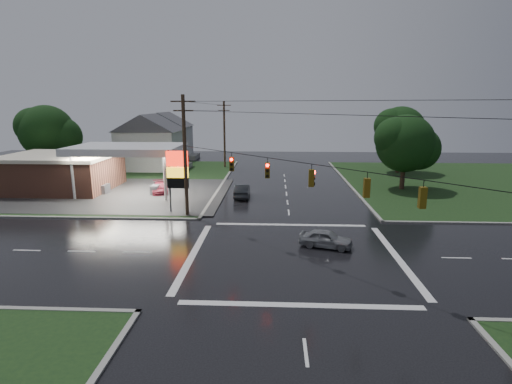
{
  "coord_description": "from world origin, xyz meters",
  "views": [
    {
      "loc": [
        -1.39,
        -26.02,
        10.27
      ],
      "look_at": [
        -2.93,
        6.42,
        3.0
      ],
      "focal_mm": 28.0,
      "sensor_mm": 36.0,
      "label": 1
    }
  ],
  "objects_px": {
    "pylon_sign": "(178,171)",
    "tree_nw_behind": "(48,132)",
    "utility_pole_n": "(224,134)",
    "car_north": "(242,191)",
    "car_crossing": "(326,239)",
    "house_near": "(150,141)",
    "tree_ne_near": "(406,144)",
    "tree_ne_far": "(401,131)",
    "gas_station": "(70,169)",
    "car_pump": "(160,188)",
    "house_far": "(165,135)",
    "utility_pole_nw": "(185,154)"
  },
  "relations": [
    {
      "from": "house_far",
      "to": "tree_nw_behind",
      "type": "xyz_separation_m",
      "value": [
        -11.89,
        -18.01,
        1.77
      ]
    },
    {
      "from": "tree_ne_near",
      "to": "utility_pole_n",
      "type": "bearing_deg",
      "value": 145.9
    },
    {
      "from": "car_north",
      "to": "tree_ne_near",
      "type": "bearing_deg",
      "value": -166.17
    },
    {
      "from": "gas_station",
      "to": "utility_pole_n",
      "type": "bearing_deg",
      "value": 48.53
    },
    {
      "from": "pylon_sign",
      "to": "utility_pole_n",
      "type": "distance_m",
      "value": 27.56
    },
    {
      "from": "house_far",
      "to": "tree_ne_far",
      "type": "distance_m",
      "value": 41.57
    },
    {
      "from": "house_near",
      "to": "tree_ne_far",
      "type": "height_order",
      "value": "tree_ne_far"
    },
    {
      "from": "pylon_sign",
      "to": "house_near",
      "type": "bearing_deg",
      "value": 112.28
    },
    {
      "from": "pylon_sign",
      "to": "utility_pole_nw",
      "type": "xyz_separation_m",
      "value": [
        1.0,
        -1.0,
        1.71
      ]
    },
    {
      "from": "tree_nw_behind",
      "to": "tree_ne_near",
      "type": "distance_m",
      "value": 48.65
    },
    {
      "from": "pylon_sign",
      "to": "tree_ne_far",
      "type": "xyz_separation_m",
      "value": [
        27.65,
        23.49,
        2.17
      ]
    },
    {
      "from": "gas_station",
      "to": "utility_pole_n",
      "type": "xyz_separation_m",
      "value": [
        16.18,
        18.3,
        2.92
      ]
    },
    {
      "from": "car_crossing",
      "to": "house_far",
      "type": "bearing_deg",
      "value": 45.14
    },
    {
      "from": "tree_nw_behind",
      "to": "car_crossing",
      "type": "relative_size",
      "value": 2.63
    },
    {
      "from": "tree_ne_far",
      "to": "utility_pole_n",
      "type": "bearing_deg",
      "value": 171.45
    },
    {
      "from": "house_near",
      "to": "tree_ne_near",
      "type": "distance_m",
      "value": 37.8
    },
    {
      "from": "house_near",
      "to": "car_pump",
      "type": "xyz_separation_m",
      "value": [
        6.22,
        -17.23,
        -3.78
      ]
    },
    {
      "from": "pylon_sign",
      "to": "tree_nw_behind",
      "type": "bearing_deg",
      "value": 140.13
    },
    {
      "from": "gas_station",
      "to": "utility_pole_nw",
      "type": "xyz_separation_m",
      "value": [
        16.18,
        -10.2,
        3.17
      ]
    },
    {
      "from": "tree_nw_behind",
      "to": "tree_ne_far",
      "type": "xyz_separation_m",
      "value": [
        50.99,
        4.0,
        -0.0
      ]
    },
    {
      "from": "tree_ne_near",
      "to": "pylon_sign",
      "type": "bearing_deg",
      "value": -154.99
    },
    {
      "from": "pylon_sign",
      "to": "car_pump",
      "type": "relative_size",
      "value": 1.4
    },
    {
      "from": "utility_pole_n",
      "to": "pylon_sign",
      "type": "bearing_deg",
      "value": -92.08
    },
    {
      "from": "car_pump",
      "to": "car_north",
      "type": "bearing_deg",
      "value": -26.85
    },
    {
      "from": "gas_station",
      "to": "car_pump",
      "type": "height_order",
      "value": "gas_station"
    },
    {
      "from": "tree_ne_far",
      "to": "gas_station",
      "type": "bearing_deg",
      "value": -161.54
    },
    {
      "from": "tree_nw_behind",
      "to": "utility_pole_n",
      "type": "bearing_deg",
      "value": 18.21
    },
    {
      "from": "tree_ne_far",
      "to": "car_crossing",
      "type": "xyz_separation_m",
      "value": [
        -14.78,
        -32.3,
        -5.53
      ]
    },
    {
      "from": "tree_ne_near",
      "to": "house_far",
      "type": "bearing_deg",
      "value": 144.23
    },
    {
      "from": "utility_pole_n",
      "to": "house_far",
      "type": "relative_size",
      "value": 0.95
    },
    {
      "from": "house_near",
      "to": "tree_nw_behind",
      "type": "height_order",
      "value": "tree_nw_behind"
    },
    {
      "from": "pylon_sign",
      "to": "house_near",
      "type": "xyz_separation_m",
      "value": [
        -10.45,
        25.5,
        0.39
      ]
    },
    {
      "from": "car_north",
      "to": "car_pump",
      "type": "relative_size",
      "value": 1.04
    },
    {
      "from": "tree_ne_near",
      "to": "car_crossing",
      "type": "bearing_deg",
      "value": -120.1
    },
    {
      "from": "utility_pole_n",
      "to": "car_north",
      "type": "relative_size",
      "value": 2.34
    },
    {
      "from": "pylon_sign",
      "to": "car_north",
      "type": "xyz_separation_m",
      "value": [
        5.51,
        6.58,
        -3.27
      ]
    },
    {
      "from": "utility_pole_n",
      "to": "tree_nw_behind",
      "type": "distance_m",
      "value": 25.63
    },
    {
      "from": "car_crossing",
      "to": "car_pump",
      "type": "relative_size",
      "value": 0.89
    },
    {
      "from": "car_north",
      "to": "car_pump",
      "type": "distance_m",
      "value": 9.9
    },
    {
      "from": "tree_nw_behind",
      "to": "car_north",
      "type": "relative_size",
      "value": 2.23
    },
    {
      "from": "tree_ne_far",
      "to": "car_crossing",
      "type": "relative_size",
      "value": 2.57
    },
    {
      "from": "house_far",
      "to": "tree_ne_near",
      "type": "distance_m",
      "value": 44.5
    },
    {
      "from": "tree_ne_near",
      "to": "tree_ne_far",
      "type": "relative_size",
      "value": 0.92
    },
    {
      "from": "pylon_sign",
      "to": "tree_ne_near",
      "type": "distance_m",
      "value": 27.23
    },
    {
      "from": "pylon_sign",
      "to": "car_north",
      "type": "bearing_deg",
      "value": 50.03
    },
    {
      "from": "house_near",
      "to": "pylon_sign",
      "type": "bearing_deg",
      "value": -67.72
    },
    {
      "from": "gas_station",
      "to": "tree_nw_behind",
      "type": "relative_size",
      "value": 2.62
    },
    {
      "from": "pylon_sign",
      "to": "car_crossing",
      "type": "relative_size",
      "value": 1.58
    },
    {
      "from": "tree_ne_near",
      "to": "car_pump",
      "type": "height_order",
      "value": "tree_ne_near"
    },
    {
      "from": "gas_station",
      "to": "tree_nw_behind",
      "type": "height_order",
      "value": "tree_nw_behind"
    }
  ]
}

